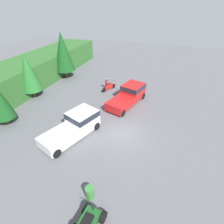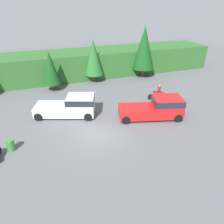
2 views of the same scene
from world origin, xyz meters
name	(u,v)px [view 1 (image 1 of 2)]	position (x,y,z in m)	size (l,w,h in m)	color
ground_plane	(123,134)	(0.00, 0.00, 0.00)	(80.00, 80.00, 0.00)	#5B5B60
tree_mid_right	(28,72)	(3.37, 12.84, 3.31)	(2.48, 2.48, 5.63)	brown
tree_right	(63,52)	(10.47, 12.45, 4.06)	(3.04, 3.04, 6.90)	brown
pickup_truck_red	(129,94)	(6.03, 1.00, 1.03)	(6.13, 3.72, 1.98)	red
pickup_truck_second	(75,125)	(-1.37, 4.13, 1.03)	(5.96, 3.97, 1.98)	silver
dirt_bike	(109,87)	(8.37, 4.44, 0.49)	(2.25, 1.23, 1.18)	black
quad_atv	(89,222)	(-8.26, -0.46, 0.49)	(2.05, 1.51, 1.22)	black
rider_person	(107,83)	(8.56, 4.85, 0.87)	(0.41, 0.41, 1.61)	navy
steel_barrel	(90,192)	(-6.63, 0.25, 0.44)	(0.58, 0.58, 0.88)	#387A38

